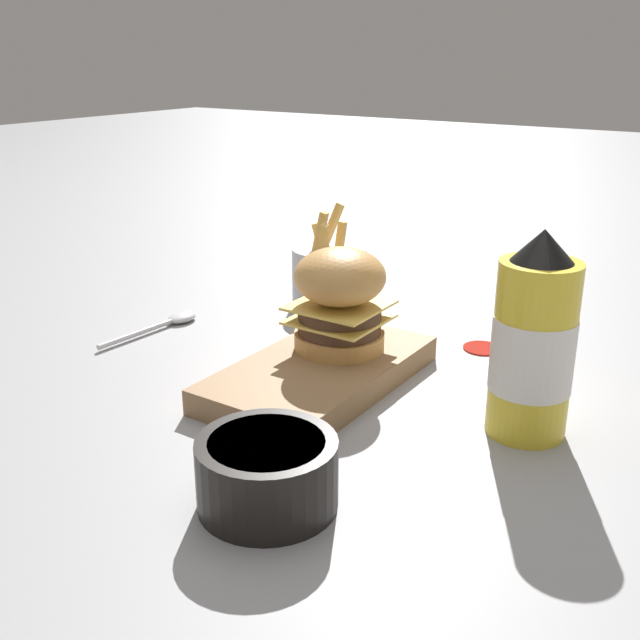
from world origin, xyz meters
TOP-DOWN VIEW (x-y plane):
  - ground_plane at (0.00, 0.00)m, footprint 6.00×6.00m
  - serving_board at (-0.05, -0.02)m, footprint 0.29×0.15m
  - burger at (-0.01, -0.02)m, footprint 0.11×0.11m
  - ketchup_bottle at (-0.03, -0.25)m, footprint 0.08×0.08m
  - fries_basket at (0.20, 0.13)m, footprint 0.11×0.11m
  - side_bowl at (-0.27, -0.12)m, footprint 0.12×0.12m
  - spoon at (-0.01, 0.26)m, footprint 0.17×0.03m
  - ketchup_puddle at (0.16, -0.13)m, footprint 0.05×0.05m

SIDE VIEW (x-z plane):
  - ground_plane at x=0.00m, z-range 0.00..0.00m
  - ketchup_puddle at x=0.16m, z-range 0.00..0.00m
  - spoon at x=-0.01m, z-range 0.00..0.01m
  - serving_board at x=-0.05m, z-range 0.00..0.03m
  - side_bowl at x=-0.27m, z-range 0.00..0.06m
  - fries_basket at x=0.20m, z-range -0.03..0.12m
  - burger at x=-0.01m, z-range 0.03..0.15m
  - ketchup_bottle at x=-0.03m, z-range -0.01..0.20m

